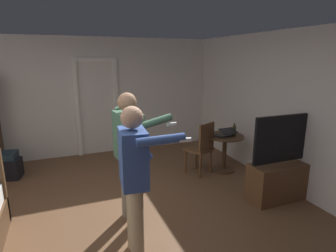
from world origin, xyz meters
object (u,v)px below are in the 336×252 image
wooden_chair (202,146)px  suitcase_dark (1,165)px  laptop (225,133)px  suitcase_small (6,169)px  person_striped_shirt (129,149)px  tv_flatscreen (284,174)px  bottle_on_table (234,131)px  person_blue_shirt (135,173)px  side_table (225,147)px

wooden_chair → suitcase_dark: bearing=160.8°
laptop → suitcase_small: bearing=163.2°
laptop → person_striped_shirt: bearing=-154.8°
tv_flatscreen → suitcase_small: size_ratio=2.65×
bottle_on_table → suitcase_dark: 4.33m
person_blue_shirt → suitcase_small: 3.35m
tv_flatscreen → side_table: (-0.25, 1.27, 0.08)m
person_blue_shirt → suitcase_small: person_blue_shirt is taller
side_table → suitcase_small: bearing=163.9°
suitcase_dark → wooden_chair: bearing=-12.3°
tv_flatscreen → person_striped_shirt: 2.42m
tv_flatscreen → laptop: bearing=102.8°
side_table → person_striped_shirt: person_striped_shirt is taller
bottle_on_table → wooden_chair: 0.68m
person_striped_shirt → wooden_chair: bearing=32.4°
suitcase_small → suitcase_dark: bearing=144.2°
person_blue_shirt → side_table: bearing=37.5°
laptop → person_blue_shirt: size_ratio=0.21×
wooden_chair → person_striped_shirt: (-1.59, -1.01, 0.46)m
suitcase_small → person_striped_shirt: bearing=-38.8°
bottle_on_table → person_blue_shirt: bearing=-145.6°
person_blue_shirt → person_striped_shirt: (0.11, 0.67, 0.05)m
laptop → suitcase_small: 4.05m
bottle_on_table → suitcase_dark: bearing=162.6°
tv_flatscreen → wooden_chair: (-0.74, 1.27, 0.15)m
side_table → suitcase_small: size_ratio=1.41×
person_blue_shirt → person_striped_shirt: person_striped_shirt is taller
side_table → person_blue_shirt: size_ratio=0.42×
side_table → laptop: laptop is taller
wooden_chair → person_blue_shirt: bearing=-135.4°
suitcase_small → wooden_chair: bearing=-7.1°
side_table → suitcase_small: side_table is taller
laptop → suitcase_small: (-3.84, 1.16, -0.58)m
bottle_on_table → person_blue_shirt: 2.83m
side_table → person_striped_shirt: 2.37m
side_table → laptop: 0.28m
bottle_on_table → person_striped_shirt: size_ratio=0.14×
laptop → side_table: bearing=58.1°
person_striped_shirt → suitcase_small: bearing=130.1°
person_striped_shirt → bottle_on_table: bearing=22.7°
tv_flatscreen → bottle_on_table: bearing=95.3°
person_blue_shirt → tv_flatscreen: bearing=9.5°
suitcase_dark → laptop: bearing=-10.8°
laptop → person_blue_shirt: 2.72m
person_blue_shirt → suitcase_small: (-1.68, 2.79, -0.79)m
tv_flatscreen → side_table: tv_flatscreen is taller
person_striped_shirt → tv_flatscreen: bearing=-6.3°
side_table → person_striped_shirt: (-2.08, -1.01, 0.53)m
side_table → person_striped_shirt: size_ratio=0.41×
wooden_chair → person_blue_shirt: person_blue_shirt is taller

